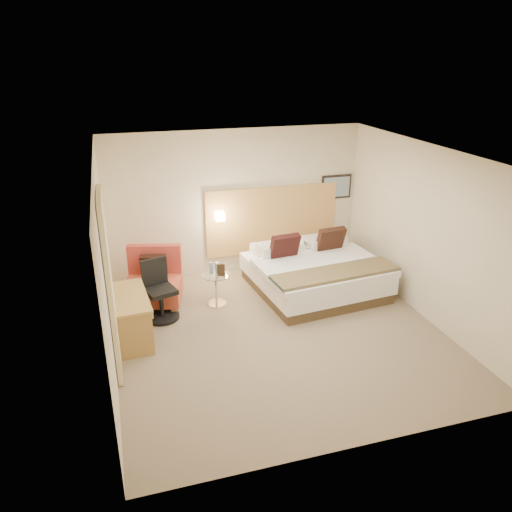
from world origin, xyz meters
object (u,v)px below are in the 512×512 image
object	(u,v)px
bed	(314,272)
desk_chair	(160,295)
lounge_chair	(154,282)
side_table	(216,288)
desk	(131,305)

from	to	relation	value
bed	desk_chair	distance (m)	2.75
lounge_chair	desk_chair	bearing A→B (deg)	-86.03
side_table	lounge_chair	bearing A→B (deg)	161.09
side_table	desk	world-z (taller)	desk
desk	lounge_chair	bearing A→B (deg)	68.44
bed	desk	xyz separation A→B (m)	(-3.19, -0.76, 0.22)
desk	desk_chair	world-z (taller)	desk_chair
desk	side_table	bearing A→B (deg)	27.07
lounge_chair	desk	bearing A→B (deg)	-111.56
bed	side_table	world-z (taller)	bed
bed	desk	world-z (taller)	bed
side_table	desk	xyz separation A→B (m)	(-1.41, -0.72, 0.25)
lounge_chair	side_table	xyz separation A→B (m)	(0.99, -0.34, -0.08)
side_table	desk_chair	world-z (taller)	desk_chair
bed	lounge_chair	xyz separation A→B (m)	(-2.77, 0.30, 0.04)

